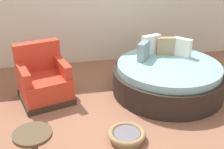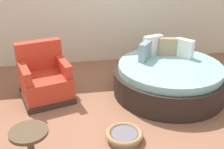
% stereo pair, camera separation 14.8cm
% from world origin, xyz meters
% --- Properties ---
extents(ground_plane, '(8.00, 8.00, 0.02)m').
position_xyz_m(ground_plane, '(0.00, 0.00, -0.01)').
color(ground_plane, '#936047').
extents(back_wall, '(8.00, 0.12, 2.67)m').
position_xyz_m(back_wall, '(0.00, 2.47, 1.33)').
color(back_wall, silver).
rests_on(back_wall, ground_plane).
extents(round_daybed, '(1.93, 1.93, 0.90)m').
position_xyz_m(round_daybed, '(1.07, 0.73, 0.28)').
color(round_daybed, '#2D231E').
rests_on(round_daybed, ground_plane).
extents(red_armchair, '(0.99, 0.99, 0.94)m').
position_xyz_m(red_armchair, '(-1.06, 0.92, 0.33)').
color(red_armchair, '#38281E').
rests_on(red_armchair, ground_plane).
extents(pet_basket, '(0.51, 0.51, 0.13)m').
position_xyz_m(pet_basket, '(0.03, -0.44, 0.07)').
color(pet_basket, '#9E7F56').
rests_on(pet_basket, ground_plane).
extents(side_table, '(0.44, 0.44, 0.52)m').
position_xyz_m(side_table, '(-1.14, -0.75, 0.43)').
color(side_table, brown).
rests_on(side_table, ground_plane).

